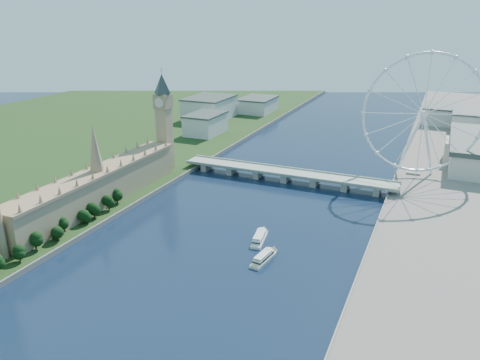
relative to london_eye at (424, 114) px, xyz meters
The scene contains 9 objects.
tree_row 369.70m from the london_eye, 129.65° to the right, with size 8.67×216.67×21.15m.
parliament_range 313.29m from the london_eye, 143.26° to the right, with size 24.00×200.00×70.00m.
big_ben 259.68m from the london_eye, 162.73° to the right, with size 20.02×20.02×110.00m.
westminster_bridge 145.38m from the london_eye, 155.34° to the right, with size 220.00×22.00×9.50m.
london_eye is the anchor object (origin of this frame).
county_hall 114.89m from the london_eye, 53.71° to the left, with size 54.00×144.00×35.00m, color beige, non-canonical shape.
city_skyline 226.06m from the london_eye, 111.50° to the left, with size 505.00×280.00×32.00m.
tour_boat_near 224.15m from the london_eye, 116.80° to the right, with size 7.79×30.46×6.74m, color silver, non-canonical shape.
tour_boat_far 242.31m from the london_eye, 110.85° to the right, with size 7.46×29.21×6.45m, color beige, non-canonical shape.
Camera 1 is at (135.90, -128.25, 161.01)m, focal length 35.00 mm.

